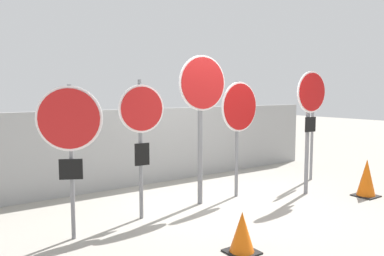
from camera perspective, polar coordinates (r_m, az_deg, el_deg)
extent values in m
plane|color=gray|center=(6.28, 5.51, -11.37)|extent=(40.00, 40.00, 0.00)
cube|color=gray|center=(7.69, -4.00, -2.54)|extent=(7.93, 0.12, 1.50)
cylinder|color=slate|center=(4.82, -17.88, -5.09)|extent=(0.05, 0.05, 1.91)
cylinder|color=white|center=(4.70, -18.19, 1.37)|extent=(0.70, 0.39, 0.79)
cylinder|color=red|center=(4.69, -18.23, 1.35)|extent=(0.65, 0.36, 0.73)
cube|color=black|center=(4.78, -17.97, -5.99)|extent=(0.26, 0.15, 0.25)
cylinder|color=slate|center=(5.38, -7.84, -3.35)|extent=(0.06, 0.06, 1.99)
cylinder|color=white|center=(5.28, -7.70, 2.92)|extent=(0.68, 0.08, 0.68)
cylinder|color=red|center=(5.26, -7.63, 2.91)|extent=(0.62, 0.08, 0.62)
cube|color=black|center=(5.34, -7.62, -3.99)|extent=(0.22, 0.04, 0.32)
cylinder|color=slate|center=(6.03, 1.25, -1.46)|extent=(0.08, 0.08, 2.18)
cylinder|color=white|center=(5.93, 1.62, 6.85)|extent=(0.87, 0.04, 0.87)
cylinder|color=red|center=(5.92, 1.72, 6.85)|extent=(0.81, 0.04, 0.81)
cylinder|color=slate|center=(6.52, 6.84, -1.72)|extent=(0.06, 0.06, 2.01)
cylinder|color=white|center=(6.44, 7.25, 3.23)|extent=(0.85, 0.11, 0.85)
cylinder|color=#AD0F0F|center=(6.42, 7.37, 3.22)|extent=(0.79, 0.10, 0.79)
cylinder|color=slate|center=(6.95, 17.16, -1.26)|extent=(0.07, 0.07, 2.07)
cylinder|color=white|center=(6.87, 17.73, 5.24)|extent=(0.72, 0.04, 0.72)
cylinder|color=#AD0F0F|center=(6.85, 17.85, 5.24)|extent=(0.66, 0.03, 0.66)
cube|color=black|center=(6.89, 17.59, 0.53)|extent=(0.26, 0.03, 0.26)
cylinder|color=slate|center=(8.10, 17.83, -0.36)|extent=(0.06, 0.06, 2.06)
cylinder|color=white|center=(8.05, 18.35, 5.26)|extent=(0.73, 0.23, 0.75)
cylinder|color=red|center=(8.04, 18.47, 5.25)|extent=(0.67, 0.22, 0.69)
cube|color=black|center=(4.51, 7.59, -18.19)|extent=(0.34, 0.34, 0.02)
cone|color=#E05B0C|center=(4.42, 7.63, -15.35)|extent=(0.28, 0.28, 0.46)
cube|color=black|center=(7.33, 24.95, -9.33)|extent=(0.38, 0.38, 0.02)
cone|color=#E05B0C|center=(7.26, 25.05, -6.81)|extent=(0.31, 0.31, 0.64)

